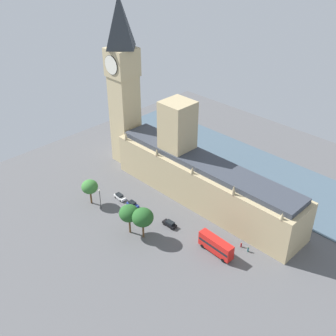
{
  "coord_description": "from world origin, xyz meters",
  "views": [
    {
      "loc": [
        81.2,
        67.18,
        77.88
      ],
      "look_at": [
        1.0,
        -13.06,
        7.84
      ],
      "focal_mm": 44.34,
      "sensor_mm": 36.0,
      "label": 1
    }
  ],
  "objects": [
    {
      "name": "clock_tower",
      "position": [
        -2.07,
        -37.33,
        30.21
      ],
      "size": [
        9.05,
        9.05,
        58.37
      ],
      "color": "tan",
      "rests_on": "ground"
    },
    {
      "name": "river_thames",
      "position": [
        -27.66,
        0.0,
        0.12
      ],
      "size": [
        29.51,
        122.84,
        0.25
      ],
      "primitive_type": "cube",
      "color": "#475B6B",
      "rests_on": "ground"
    },
    {
      "name": "plane_tree_kerbside",
      "position": [
        23.07,
        -0.77,
        6.96
      ],
      "size": [
        6.04,
        6.04,
        9.57
      ],
      "color": "brown",
      "rests_on": "ground"
    },
    {
      "name": "plane_tree_trailing",
      "position": [
        23.85,
        -24.23,
        6.13
      ],
      "size": [
        5.09,
        5.09,
        8.34
      ],
      "color": "brown",
      "rests_on": "ground"
    },
    {
      "name": "parliament_building",
      "position": [
        -1.99,
        -1.96,
        8.44
      ],
      "size": [
        13.14,
        66.49,
        30.11
      ],
      "color": "tan",
      "rests_on": "ground"
    },
    {
      "name": "pedestrian_near_tower",
      "position": [
        7.11,
        23.52,
        0.73
      ],
      "size": [
        0.68,
        0.61,
        1.63
      ],
      "rotation": [
        0.0,
        0.0,
        5.18
      ],
      "color": "#336B60",
      "rests_on": "ground"
    },
    {
      "name": "car_blue_far_end",
      "position": [
        15.93,
        -13.64,
        0.89
      ],
      "size": [
        1.96,
        4.04,
        1.74
      ],
      "rotation": [
        0.0,
        0.0,
        -0.01
      ],
      "color": "navy",
      "rests_on": "ground"
    },
    {
      "name": "car_white_corner",
      "position": [
        16.16,
        -19.62,
        0.89
      ],
      "size": [
        1.95,
        4.4,
        1.74
      ],
      "rotation": [
        0.0,
        0.0,
        -0.04
      ],
      "color": "silver",
      "rests_on": "ground"
    },
    {
      "name": "pedestrian_midblock",
      "position": [
        6.93,
        21.12,
        0.69
      ],
      "size": [
        0.65,
        0.62,
        1.53
      ],
      "rotation": [
        0.0,
        0.0,
        2.24
      ],
      "color": "maroon",
      "rests_on": "ground"
    },
    {
      "name": "double_decker_bus_under_trees",
      "position": [
        13.64,
        17.59,
        2.63
      ],
      "size": [
        3.03,
        10.6,
        4.75
      ],
      "rotation": [
        0.0,
        0.0,
        -0.04
      ],
      "color": "red",
      "rests_on": "ground"
    },
    {
      "name": "car_black_leading",
      "position": [
        14.48,
        1.13,
        0.89
      ],
      "size": [
        1.9,
        4.48,
        1.74
      ],
      "rotation": [
        0.0,
        0.0,
        3.16
      ],
      "color": "black",
      "rests_on": "ground"
    },
    {
      "name": "street_lamp_by_river_gate",
      "position": [
        23.41,
        -19.89,
        4.81
      ],
      "size": [
        0.56,
        0.56,
        6.98
      ],
      "color": "black",
      "rests_on": "ground"
    },
    {
      "name": "ground_plane",
      "position": [
        0.0,
        0.0,
        0.0
      ],
      "size": [
        136.49,
        136.49,
        0.0
      ],
      "primitive_type": "plane",
      "color": "#565659"
    },
    {
      "name": "plane_tree_opposite_hall",
      "position": [
        24.37,
        -4.99,
        6.76
      ],
      "size": [
        5.63,
        5.63,
        9.19
      ],
      "color": "brown",
      "rests_on": "ground"
    }
  ]
}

